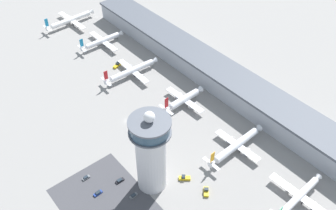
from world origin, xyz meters
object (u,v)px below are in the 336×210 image
(airplane_gate_charlie, at_px, (132,71))
(car_yellow_taxi, at_px, (133,196))
(airplane_gate_bravo, at_px, (102,41))
(service_truck_baggage, at_px, (184,178))
(service_truck_catering, at_px, (117,65))
(airplane_gate_foxtrot, at_px, (299,196))
(airplane_gate_alpha, at_px, (71,20))
(control_tower, at_px, (151,152))
(airplane_gate_echo, at_px, (236,145))
(service_truck_fuel, at_px, (206,191))
(car_silver_sedan, at_px, (120,181))
(car_black_suv, at_px, (98,193))
(airplane_gate_delta, at_px, (184,100))
(car_navy_sedan, at_px, (86,178))

(airplane_gate_charlie, relative_size, car_yellow_taxi, 9.75)
(airplane_gate_bravo, distance_m, service_truck_baggage, 145.06)
(airplane_gate_bravo, height_order, service_truck_catering, airplane_gate_bravo)
(airplane_gate_foxtrot, bearing_deg, airplane_gate_alpha, -179.62)
(airplane_gate_bravo, relative_size, airplane_gate_foxtrot, 1.01)
(control_tower, relative_size, airplane_gate_echo, 1.18)
(airplane_gate_charlie, xyz_separation_m, service_truck_baggage, (92.70, -31.66, -3.25))
(control_tower, distance_m, service_truck_fuel, 37.34)
(airplane_gate_foxtrot, xyz_separation_m, service_truck_baggage, (-46.85, -34.92, -3.50))
(car_silver_sedan, xyz_separation_m, car_black_suv, (-0.48, -13.15, 0.07))
(airplane_gate_delta, bearing_deg, airplane_gate_echo, -3.70)
(airplane_gate_bravo, bearing_deg, airplane_gate_alpha, -175.75)
(airplane_gate_charlie, distance_m, airplane_gate_echo, 96.12)
(airplane_gate_foxtrot, bearing_deg, airplane_gate_bravo, 179.44)
(airplane_gate_foxtrot, distance_m, service_truck_catering, 156.09)
(airplane_gate_echo, height_order, service_truck_fuel, airplane_gate_echo)
(car_navy_sedan, distance_m, car_black_suv, 12.58)
(airplane_gate_echo, height_order, car_navy_sedan, airplane_gate_echo)
(control_tower, distance_m, airplane_gate_echo, 56.45)
(airplane_gate_foxtrot, xyz_separation_m, service_truck_catering, (-155.97, -4.98, -3.47))
(airplane_gate_bravo, height_order, car_yellow_taxi, airplane_gate_bravo)
(control_tower, bearing_deg, service_truck_baggage, 58.78)
(airplane_gate_charlie, distance_m, car_navy_sedan, 93.14)
(airplane_gate_bravo, relative_size, car_navy_sedan, 8.78)
(airplane_gate_bravo, distance_m, airplane_gate_foxtrot, 187.15)
(airplane_gate_charlie, xyz_separation_m, airplane_gate_echo, (96.01, 4.58, -0.07))
(airplane_gate_alpha, bearing_deg, service_truck_fuel, -8.68)
(airplane_gate_charlie, distance_m, airplane_gate_delta, 47.86)
(airplane_gate_echo, bearing_deg, car_yellow_taxi, -100.45)
(car_yellow_taxi, bearing_deg, airplane_gate_bravo, 154.08)
(airplane_gate_echo, bearing_deg, control_tower, -103.53)
(airplane_gate_echo, relative_size, airplane_gate_foxtrot, 1.15)
(airplane_gate_delta, relative_size, airplane_gate_foxtrot, 0.87)
(airplane_gate_charlie, relative_size, airplane_gate_foxtrot, 1.17)
(car_yellow_taxi, relative_size, car_black_suv, 0.93)
(airplane_gate_delta, bearing_deg, airplane_gate_charlie, -170.69)
(car_yellow_taxi, bearing_deg, service_truck_baggage, 72.91)
(car_navy_sedan, bearing_deg, airplane_gate_delta, 98.33)
(airplane_gate_charlie, relative_size, car_black_suv, 9.11)
(car_navy_sedan, xyz_separation_m, car_silver_sedan, (13.06, 12.89, -0.01))
(service_truck_catering, distance_m, car_silver_sedan, 105.41)
(airplane_gate_echo, distance_m, car_silver_sedan, 68.22)
(service_truck_baggage, height_order, car_yellow_taxi, service_truck_baggage)
(airplane_gate_alpha, relative_size, airplane_gate_echo, 1.06)
(airplane_gate_bravo, xyz_separation_m, service_truck_catering, (31.17, -6.81, -3.12))
(service_truck_catering, bearing_deg, airplane_gate_bravo, 167.68)
(airplane_gate_charlie, xyz_separation_m, car_yellow_taxi, (84.29, -59.02, -3.64))
(airplane_gate_alpha, bearing_deg, car_black_suv, -24.23)
(airplane_gate_bravo, relative_size, airplane_gate_charlie, 0.86)
(car_yellow_taxi, bearing_deg, airplane_gate_foxtrot, 48.41)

